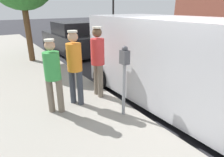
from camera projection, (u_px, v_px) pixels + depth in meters
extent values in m
plane|color=#2D2D33|center=(180.00, 112.00, 4.64)|extent=(80.00, 80.00, 0.00)
cylinder|color=gray|center=(124.00, 90.00, 4.06)|extent=(0.07, 0.07, 1.15)
cube|color=#4C4C51|center=(125.00, 57.00, 3.81)|extent=(0.14, 0.18, 0.28)
sphere|color=#47474C|center=(125.00, 49.00, 3.75)|extent=(0.12, 0.12, 0.12)
cylinder|color=#726656|center=(96.00, 79.00, 5.11)|extent=(0.14, 0.14, 0.86)
cylinder|color=#726656|center=(100.00, 81.00, 4.94)|extent=(0.14, 0.14, 0.86)
cylinder|color=red|center=(98.00, 52.00, 4.76)|extent=(0.34, 0.34, 0.65)
sphere|color=brown|center=(97.00, 32.00, 4.59)|extent=(0.23, 0.23, 0.23)
cylinder|color=silver|center=(97.00, 27.00, 4.55)|extent=(0.22, 0.22, 0.04)
cylinder|color=#383D47|center=(73.00, 87.00, 4.64)|extent=(0.14, 0.14, 0.84)
cylinder|color=#383D47|center=(80.00, 88.00, 4.55)|extent=(0.14, 0.14, 0.84)
cylinder|color=orange|center=(74.00, 57.00, 4.34)|extent=(0.34, 0.34, 0.63)
sphere|color=tan|center=(73.00, 37.00, 4.18)|extent=(0.23, 0.23, 0.23)
cylinder|color=silver|center=(72.00, 31.00, 4.14)|extent=(0.22, 0.22, 0.04)
cylinder|color=#726656|center=(50.00, 95.00, 4.25)|extent=(0.14, 0.14, 0.78)
cylinder|color=#726656|center=(60.00, 96.00, 4.23)|extent=(0.14, 0.14, 0.78)
cylinder|color=green|center=(52.00, 66.00, 4.00)|extent=(0.34, 0.34, 0.59)
sphere|color=tan|center=(50.00, 45.00, 3.85)|extent=(0.21, 0.21, 0.21)
cylinder|color=silver|center=(49.00, 40.00, 3.81)|extent=(0.20, 0.20, 0.04)
cube|color=#BCBCC1|center=(181.00, 62.00, 4.50)|extent=(2.10, 5.24, 1.96)
cube|color=black|center=(119.00, 33.00, 6.25)|extent=(1.84, 0.12, 0.88)
cylinder|color=black|center=(102.00, 78.00, 5.87)|extent=(0.23, 0.68, 0.68)
cylinder|color=black|center=(147.00, 67.00, 6.88)|extent=(0.23, 0.68, 0.68)
cube|color=black|center=(72.00, 42.00, 10.29)|extent=(1.91, 4.44, 0.89)
cube|color=black|center=(72.00, 28.00, 9.86)|extent=(1.64, 2.01, 0.60)
cylinder|color=black|center=(47.00, 45.00, 11.21)|extent=(0.23, 0.60, 0.60)
cylinder|color=black|center=(74.00, 42.00, 12.12)|extent=(0.23, 0.60, 0.60)
cylinder|color=black|center=(69.00, 56.00, 8.67)|extent=(0.23, 0.60, 0.60)
cylinder|color=black|center=(102.00, 51.00, 9.58)|extent=(0.23, 0.60, 0.60)
cylinder|color=black|center=(113.00, 4.00, 15.97)|extent=(0.16, 0.16, 5.20)
cylinder|color=brown|center=(28.00, 32.00, 8.08)|extent=(0.24, 0.24, 2.47)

